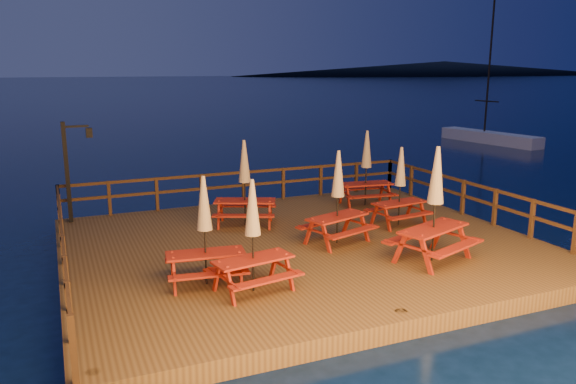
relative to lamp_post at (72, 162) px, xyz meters
name	(u,v)px	position (x,y,z in m)	size (l,w,h in m)	color
ground	(302,257)	(5.39, -4.55, -2.20)	(500.00, 500.00, 0.00)	black
deck	(302,250)	(5.39, -4.55, -2.00)	(12.00, 10.00, 0.40)	#4F3619
deck_piles	(302,268)	(5.39, -4.55, -2.50)	(11.44, 9.44, 1.40)	#362011
railing	(277,200)	(5.39, -2.77, -1.03)	(11.80, 9.75, 1.10)	#362011
lamp_post	(72,162)	(0.00, 0.00, 0.00)	(0.85, 0.18, 3.00)	black
headland_right	(444,68)	(190.39, 225.45, 1.30)	(230.40, 86.40, 7.00)	black
sailboat	(489,138)	(25.95, 11.11, -1.84)	(2.21, 7.36, 10.78)	silver
picnic_table_0	(245,182)	(4.55, -2.36, -0.49)	(2.19, 2.03, 2.51)	maroon
picnic_table_1	(253,234)	(3.12, -7.11, -0.56)	(1.88, 1.64, 2.37)	maroon
picnic_table_2	(205,229)	(2.31, -6.37, -0.56)	(1.83, 1.58, 2.37)	maroon
picnic_table_3	(338,196)	(6.24, -4.91, -0.52)	(2.07, 1.88, 2.46)	maroon
picnic_table_4	(435,202)	(7.70, -7.03, -0.36)	(2.36, 2.16, 2.77)	maroon
picnic_table_5	(400,185)	(8.71, -4.10, -0.60)	(1.76, 1.51, 2.31)	maroon
picnic_table_6	(366,167)	(9.04, -1.63, -0.49)	(1.93, 1.67, 2.51)	maroon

